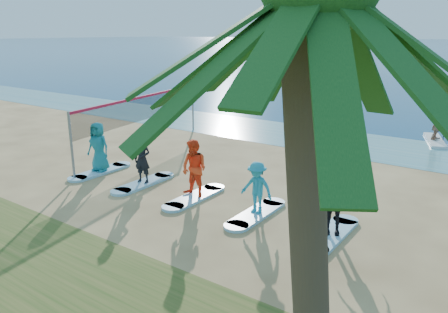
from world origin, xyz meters
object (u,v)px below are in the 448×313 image
Objects in this scene: student_0 at (98,147)px; student_1 at (142,159)px; paddleboarder at (437,123)px; paddleboard at (435,140)px; volleyball_net at (144,108)px; surfboard_3 at (256,214)px; surfboard_2 at (195,197)px; student_4 at (333,204)px; student_2 at (194,169)px; surfboard_0 at (101,171)px; surfboard_1 at (144,183)px; student_3 at (257,188)px; boat_offshore_a at (300,58)px; surfboard_4 at (331,234)px.

student_0 is 1.10× the size of student_1.
paddleboarder is at bearing 50.41° from student_1.
volleyball_net is at bearing -156.14° from paddleboard.
volleyball_net reaches higher than surfboard_3.
surfboard_2 is 1.37× the size of student_4.
surfboard_3 is at bearing 1.82° from student_2.
surfboard_0 is at bearing 169.82° from student_1.
surfboard_0 is at bearing 180.00° from surfboard_3.
surfboard_3 is at bearing 156.77° from student_4.
surfboard_1 is at bearing -45.73° from volleyball_net.
surfboard_0 is 4.62m from surfboard_2.
student_3 is at bearing 0.00° from surfboard_3.
student_2 is at bearing -46.39° from boat_offshore_a.
student_4 is at bearing 0.00° from surfboard_1.
student_2 reaches higher than surfboard_1.
student_4 is at bearing -176.04° from paddleboarder.
student_0 reaches higher than surfboard_2.
surfboard_2 is at bearing -46.39° from boat_offshore_a.
surfboard_0 is at bearing -49.57° from boat_offshore_a.
paddleboard is 1.95× the size of student_3.
student_0 is at bearing 156.77° from student_4.
paddleboarder is at bearing 41.80° from student_0.
volleyball_net is 4.06× the size of surfboard_4.
surfboard_3 is at bearing -10.18° from student_1.
student_1 is at bearing 155.43° from paddleboarder.
volleyball_net is at bearing 149.03° from surfboard_2.
surfboard_4 is (-0.19, -12.65, -0.01)m from paddleboard.
student_4 reaches higher than paddleboard.
student_2 reaches higher than paddleboard.
student_0 is at bearing 179.45° from student_3.
paddleboard is 12.89m from surfboard_3.
student_2 is at bearing 163.98° from paddleboarder.
student_0 reaches higher than surfboard_3.
student_0 reaches higher than paddleboard.
volleyball_net reaches higher than student_4.
paddleboarder is 0.20× the size of boat_offshore_a.
paddleboarder is at bearing 41.84° from volleyball_net.
student_0 reaches higher than surfboard_1.
boat_offshore_a is 76.50m from student_0.
student_4 is (4.62, 0.00, 0.85)m from surfboard_2.
surfboard_2 and surfboard_4 have the same top height.
paddleboarder is 12.68m from surfboard_4.
surfboard_0 is 1.18× the size of student_0.
paddleboard is 1.63× the size of student_2.
boat_offshore_a is 4.22× the size of student_0.
student_2 is 2.51m from surfboard_3.
student_2 is at bearing 179.45° from student_3.
surfboard_1 is at bearing -137.38° from paddleboard.
student_0 is 1.21× the size of student_3.
student_3 is at bearing -11.46° from student_0.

